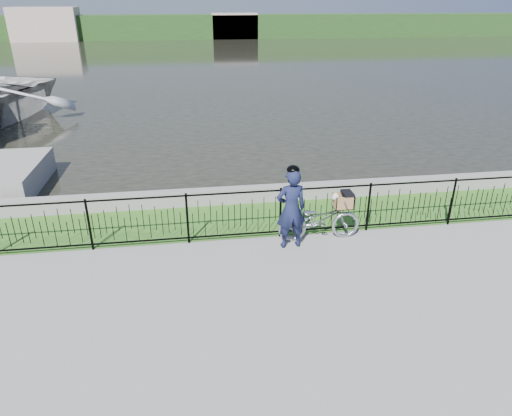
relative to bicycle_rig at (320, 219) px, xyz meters
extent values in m
plane|color=gray|center=(-1.82, -1.36, -0.48)|extent=(120.00, 120.00, 0.00)
cube|color=#376B21|center=(-1.82, 1.24, -0.48)|extent=(60.00, 2.00, 0.01)
plane|color=#27271D|center=(-1.82, 31.64, -0.48)|extent=(120.00, 120.00, 0.00)
cube|color=gray|center=(-1.82, 2.24, -0.28)|extent=(60.00, 0.30, 0.40)
cube|color=#25471B|center=(-1.82, 58.64, 1.02)|extent=(120.00, 6.00, 3.00)
cube|color=#B6A392|center=(-19.82, 56.64, 1.52)|extent=(8.00, 4.00, 4.00)
cube|color=#B6A392|center=(4.18, 57.14, 1.12)|extent=(6.00, 3.00, 3.20)
imported|color=#A7ACB3|center=(-0.01, 0.00, -0.01)|extent=(1.79, 0.62, 0.94)
cube|color=black|center=(0.48, 0.00, 0.24)|extent=(0.38, 0.18, 0.02)
cube|color=olive|center=(0.48, 0.00, 0.25)|extent=(0.39, 0.32, 0.01)
cube|color=olive|center=(0.48, 0.15, 0.39)|extent=(0.39, 0.02, 0.29)
cube|color=olive|center=(0.48, -0.15, 0.39)|extent=(0.39, 0.02, 0.29)
cube|color=olive|center=(0.67, 0.00, 0.39)|extent=(0.01, 0.32, 0.29)
cube|color=olive|center=(0.30, 0.00, 0.39)|extent=(0.01, 0.32, 0.29)
cube|color=black|center=(0.57, 0.00, 0.57)|extent=(0.21, 0.34, 0.06)
cube|color=black|center=(0.69, 0.00, 0.42)|extent=(0.02, 0.34, 0.23)
ellipsoid|color=silver|center=(0.46, 0.00, 0.37)|extent=(0.31, 0.22, 0.20)
sphere|color=silver|center=(0.31, -0.02, 0.52)|extent=(0.15, 0.15, 0.15)
sphere|color=silver|center=(0.26, -0.04, 0.49)|extent=(0.07, 0.07, 0.07)
sphere|color=black|center=(0.23, -0.05, 0.48)|extent=(0.02, 0.02, 0.02)
cone|color=olive|center=(0.31, 0.04, 0.58)|extent=(0.06, 0.08, 0.08)
cone|color=olive|center=(0.33, -0.06, 0.58)|extent=(0.06, 0.08, 0.08)
imported|color=#141A38|center=(-0.70, -0.22, 0.38)|extent=(0.66, 0.46, 1.72)
ellipsoid|color=black|center=(-0.70, -0.22, 1.22)|extent=(0.26, 0.29, 0.18)
camera|label=1|loc=(-2.66, -8.53, 4.29)|focal=32.00mm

